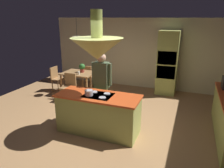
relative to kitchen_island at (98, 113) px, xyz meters
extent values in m
plane|color=#AD7F51|center=(0.00, 0.20, -0.46)|extent=(8.16, 8.16, 0.00)
cube|color=beige|center=(0.00, 3.65, 0.82)|extent=(6.80, 0.10, 2.55)
cube|color=#A8B259|center=(0.00, 0.00, -0.02)|extent=(1.83, 0.72, 0.87)
cube|color=#D14C1E|center=(0.00, 0.00, 0.43)|extent=(1.89, 0.78, 0.04)
cube|color=black|center=(0.00, 0.00, 0.44)|extent=(0.64, 0.52, 0.01)
cylinder|color=#B2B2B7|center=(-0.16, -0.13, 0.46)|extent=(0.15, 0.15, 0.02)
cylinder|color=#B2B2B7|center=(0.16, -0.13, 0.46)|extent=(0.15, 0.15, 0.02)
cylinder|color=#B2B2B7|center=(-0.16, 0.13, 0.46)|extent=(0.15, 0.15, 0.02)
cylinder|color=#B2B2B7|center=(0.16, 0.13, 0.46)|extent=(0.15, 0.15, 0.02)
cube|color=#A8B259|center=(1.10, 3.25, 0.62)|extent=(0.66, 0.62, 2.15)
cube|color=black|center=(1.10, 2.96, 0.84)|extent=(0.60, 0.04, 0.44)
cube|color=black|center=(1.10, 2.96, 0.36)|extent=(0.60, 0.04, 0.44)
cube|color=#A37647|center=(-1.70, 2.10, 0.28)|extent=(1.09, 0.84, 0.04)
cylinder|color=#A37647|center=(-2.19, 1.74, -0.10)|extent=(0.06, 0.06, 0.72)
cylinder|color=#A37647|center=(-1.21, 1.74, -0.10)|extent=(0.06, 0.06, 0.72)
cylinder|color=#A37647|center=(-2.19, 2.46, -0.10)|extent=(0.06, 0.06, 0.72)
cylinder|color=#A37647|center=(-1.21, 2.46, -0.10)|extent=(0.06, 0.06, 0.72)
cylinder|color=tan|center=(-0.29, 0.66, -0.03)|extent=(0.14, 0.14, 0.85)
cylinder|color=tan|center=(-0.11, 0.66, -0.03)|extent=(0.14, 0.14, 0.85)
cube|color=#4C6042|center=(-0.20, 0.66, 0.72)|extent=(0.36, 0.22, 0.66)
cylinder|color=#4C6042|center=(-0.42, 0.66, 0.76)|extent=(0.09, 0.09, 0.56)
cylinder|color=#4C6042|center=(0.02, 0.66, 0.76)|extent=(0.09, 0.09, 0.56)
sphere|color=tan|center=(-0.20, 0.66, 1.16)|extent=(0.23, 0.23, 0.23)
cone|color=#A8B259|center=(0.00, 0.00, 1.47)|extent=(1.10, 1.10, 0.45)
cylinder|color=#A8B259|center=(0.00, 0.00, 1.97)|extent=(0.24, 0.24, 0.55)
cone|color=beige|center=(-1.70, 2.10, 1.40)|extent=(0.32, 0.32, 0.22)
cylinder|color=black|center=(-1.70, 2.10, 1.81)|extent=(0.01, 0.01, 0.60)
cube|color=#A37647|center=(-1.70, 1.38, -0.02)|extent=(0.40, 0.40, 0.04)
cube|color=#A37647|center=(-1.70, 1.56, 0.20)|extent=(0.40, 0.04, 0.42)
cylinder|color=#A37647|center=(-1.87, 1.21, -0.24)|extent=(0.04, 0.04, 0.43)
cylinder|color=#A37647|center=(-1.53, 1.21, -0.24)|extent=(0.04, 0.04, 0.43)
cylinder|color=#A37647|center=(-1.87, 1.55, -0.24)|extent=(0.04, 0.04, 0.43)
cylinder|color=#A37647|center=(-1.53, 1.55, -0.24)|extent=(0.04, 0.04, 0.43)
cube|color=#A37647|center=(-1.70, 2.82, -0.02)|extent=(0.40, 0.40, 0.04)
cube|color=#A37647|center=(-1.70, 2.64, 0.20)|extent=(0.40, 0.04, 0.42)
cylinder|color=#A37647|center=(-1.53, 2.99, -0.24)|extent=(0.04, 0.04, 0.43)
cylinder|color=#A37647|center=(-1.87, 2.99, -0.24)|extent=(0.04, 0.04, 0.43)
cylinder|color=#A37647|center=(-1.53, 2.65, -0.24)|extent=(0.04, 0.04, 0.43)
cylinder|color=#A37647|center=(-1.87, 2.65, -0.24)|extent=(0.04, 0.04, 0.43)
cube|color=#A37647|center=(-2.55, 2.10, -0.02)|extent=(0.40, 0.40, 0.04)
cube|color=#A37647|center=(-2.73, 2.10, 0.20)|extent=(0.04, 0.40, 0.42)
cylinder|color=#A37647|center=(-2.38, 1.93, -0.24)|extent=(0.04, 0.04, 0.43)
cylinder|color=#A37647|center=(-2.38, 2.27, -0.24)|extent=(0.04, 0.04, 0.43)
cylinder|color=#A37647|center=(-2.72, 1.93, -0.24)|extent=(0.04, 0.04, 0.43)
cylinder|color=#A37647|center=(-2.72, 2.27, -0.24)|extent=(0.04, 0.04, 0.43)
cylinder|color=#99382D|center=(-1.61, 2.18, 0.36)|extent=(0.14, 0.14, 0.12)
sphere|color=#2D722D|center=(-1.61, 2.18, 0.50)|extent=(0.20, 0.20, 0.20)
cylinder|color=white|center=(-1.57, 1.89, 0.35)|extent=(0.07, 0.07, 0.09)
cylinder|color=#B2B2B7|center=(-0.16, -0.13, 0.53)|extent=(0.18, 0.18, 0.12)
camera|label=1|loc=(1.86, -3.94, 2.09)|focal=33.50mm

